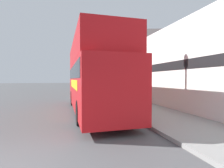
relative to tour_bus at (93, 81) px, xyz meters
The scene contains 8 objects.
ground_plane 14.58m from the tour_bus, 103.22° to the left, with size 144.00×144.00×0.00m, color #4C4C4F.
sidewalk 11.65m from the tour_bus, 74.10° to the left, with size 3.14×108.00×0.14m.
brick_terrace_rear 15.41m from the tour_bus, 59.38° to the left, with size 6.00×16.05×9.23m.
tour_bus is the anchor object (origin of this frame).
parked_car_ahead_of_bus 8.49m from the tour_bus, 86.79° to the left, with size 1.87×4.22×1.44m.
lamp_post_nearest 3.17m from the tour_bus, 32.26° to the right, with size 0.35×0.35×5.21m.
lamp_post_second 8.27m from the tour_bus, 75.58° to the left, with size 0.35×0.35×4.63m.
lamp_post_third 17.38m from the tour_bus, 82.60° to the left, with size 0.35×0.35×4.98m.
Camera 1 is at (1.64, -3.67, 1.98)m, focal length 28.00 mm.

